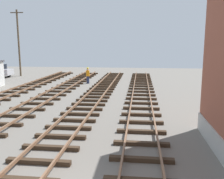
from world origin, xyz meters
TOP-DOWN VIEW (x-y plane):
  - utility_pole_far at (-15.52, 28.38)m, footprint 1.80×0.24m
  - track_worker_foreground at (-4.65, 22.75)m, footprint 0.40×0.40m

SIDE VIEW (x-z plane):
  - track_worker_foreground at x=-4.65m, z-range -0.01..1.86m
  - utility_pole_far at x=-15.52m, z-range 0.20..9.26m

